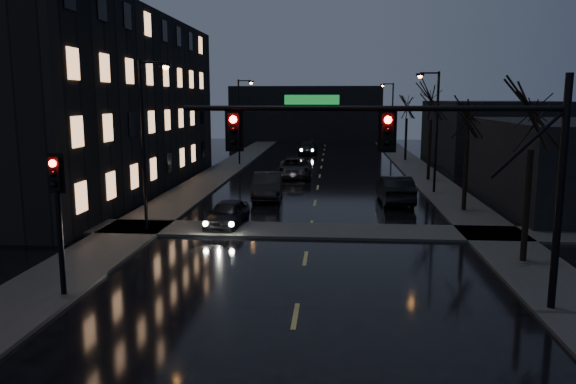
% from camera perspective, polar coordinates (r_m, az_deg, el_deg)
% --- Properties ---
extents(sidewalk_left, '(3.00, 140.00, 0.12)m').
position_cam_1_polar(sidewalk_left, '(44.04, -7.98, 1.28)').
color(sidewalk_left, '#2D2D2B').
rests_on(sidewalk_left, ground).
extents(sidewalk_right, '(3.00, 140.00, 0.12)m').
position_cam_1_polar(sidewalk_right, '(43.65, 14.38, 1.00)').
color(sidewalk_right, '#2D2D2B').
rests_on(sidewalk_right, ground).
extents(sidewalk_cross, '(40.00, 3.00, 0.12)m').
position_cam_1_polar(sidewalk_cross, '(26.80, 2.25, -3.95)').
color(sidewalk_cross, '#2D2D2B').
rests_on(sidewalk_cross, ground).
extents(apartment_block, '(12.00, 30.00, 12.00)m').
position_cam_1_polar(apartment_block, '(41.44, -20.70, 8.50)').
color(apartment_block, black).
rests_on(apartment_block, ground).
extents(commercial_right_far, '(12.00, 18.00, 6.00)m').
position_cam_1_polar(commercial_right_far, '(57.89, 20.68, 5.64)').
color(commercial_right_far, black).
rests_on(commercial_right_far, ground).
extents(far_block, '(22.00, 10.00, 8.00)m').
position_cam_1_polar(far_block, '(85.67, 1.88, 7.97)').
color(far_block, black).
rests_on(far_block, ground).
extents(signal_mast, '(11.11, 0.41, 7.00)m').
position_cam_1_polar(signal_mast, '(16.84, 14.24, 4.36)').
color(signal_mast, black).
rests_on(signal_mast, ground).
extents(signal_pole_left, '(0.35, 0.41, 4.53)m').
position_cam_1_polar(signal_pole_left, '(18.90, -22.34, -1.22)').
color(signal_pole_left, black).
rests_on(signal_pole_left, ground).
extents(tree_near, '(3.52, 3.52, 8.08)m').
position_cam_1_polar(tree_near, '(22.78, 23.74, 8.53)').
color(tree_near, black).
rests_on(tree_near, ground).
extents(tree_mid_a, '(3.30, 3.30, 7.58)m').
position_cam_1_polar(tree_mid_a, '(32.40, 17.91, 8.23)').
color(tree_mid_a, black).
rests_on(tree_mid_a, ground).
extents(tree_mid_b, '(3.74, 3.74, 8.59)m').
position_cam_1_polar(tree_mid_b, '(44.17, 14.38, 9.63)').
color(tree_mid_b, black).
rests_on(tree_mid_b, ground).
extents(tree_far, '(3.43, 3.43, 7.88)m').
position_cam_1_polar(tree_far, '(58.02, 12.02, 9.08)').
color(tree_far, black).
rests_on(tree_far, ground).
extents(streetlight_l_near, '(1.53, 0.28, 8.00)m').
position_cam_1_polar(streetlight_l_near, '(27.00, -14.11, 6.00)').
color(streetlight_l_near, black).
rests_on(streetlight_l_near, ground).
extents(streetlight_l_far, '(1.53, 0.28, 8.00)m').
position_cam_1_polar(streetlight_l_far, '(53.27, -4.78, 7.84)').
color(streetlight_l_far, black).
rests_on(streetlight_l_far, ground).
extents(streetlight_r_mid, '(1.53, 0.28, 8.00)m').
position_cam_1_polar(streetlight_r_mid, '(38.15, 14.57, 6.93)').
color(streetlight_r_mid, black).
rests_on(streetlight_r_mid, ground).
extents(streetlight_r_far, '(1.53, 0.28, 8.00)m').
position_cam_1_polar(streetlight_r_far, '(65.89, 10.37, 8.04)').
color(streetlight_r_far, black).
rests_on(streetlight_r_far, ground).
extents(oncoming_car_a, '(1.95, 4.06, 1.34)m').
position_cam_1_polar(oncoming_car_a, '(27.83, -6.19, -2.21)').
color(oncoming_car_a, black).
rests_on(oncoming_car_a, ground).
extents(oncoming_car_b, '(2.00, 5.07, 1.64)m').
position_cam_1_polar(oncoming_car_b, '(35.51, -2.08, 0.64)').
color(oncoming_car_b, black).
rests_on(oncoming_car_b, ground).
extents(oncoming_car_c, '(2.74, 5.70, 1.57)m').
position_cam_1_polar(oncoming_car_c, '(44.77, 0.71, 2.44)').
color(oncoming_car_c, black).
rests_on(oncoming_car_c, ground).
extents(oncoming_car_d, '(2.14, 5.05, 1.45)m').
position_cam_1_polar(oncoming_car_d, '(63.86, 2.01, 4.51)').
color(oncoming_car_d, black).
rests_on(oncoming_car_d, ground).
extents(lead_car, '(1.98, 5.17, 1.68)m').
position_cam_1_polar(lead_car, '(34.57, 10.82, 0.26)').
color(lead_car, black).
rests_on(lead_car, ground).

